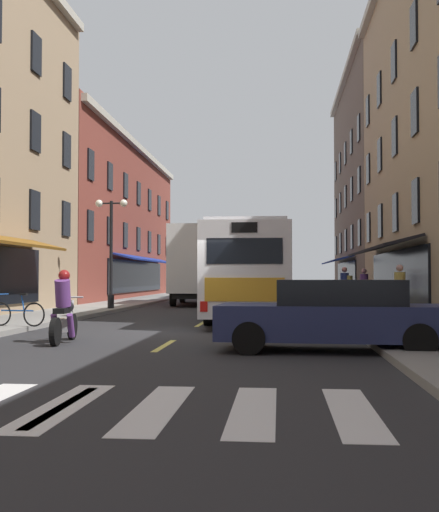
% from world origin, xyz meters
% --- Properties ---
extents(ground_plane, '(34.80, 80.00, 0.10)m').
position_xyz_m(ground_plane, '(0.00, 0.00, -0.05)').
color(ground_plane, '#28282B').
extents(lane_centre_dashes, '(0.14, 73.90, 0.01)m').
position_xyz_m(lane_centre_dashes, '(0.00, -0.25, 0.00)').
color(lane_centre_dashes, '#DBCC4C').
rests_on(lane_centre_dashes, ground).
extents(crosswalk_near, '(7.10, 2.80, 0.01)m').
position_xyz_m(crosswalk_near, '(0.00, -10.00, 0.00)').
color(crosswalk_near, silver).
rests_on(crosswalk_near, ground).
extents(sidewalk_right, '(3.00, 80.00, 0.14)m').
position_xyz_m(sidewalk_right, '(5.90, 0.00, 0.07)').
color(sidewalk_right, gray).
rests_on(sidewalk_right, ground).
extents(transit_bus, '(2.85, 12.50, 3.19)m').
position_xyz_m(transit_bus, '(1.42, 6.12, 1.68)').
color(transit_bus, white).
rests_on(transit_bus, ground).
extents(box_truck, '(2.79, 8.14, 4.11)m').
position_xyz_m(box_truck, '(-1.94, 17.00, 2.12)').
color(box_truck, '#B21E19').
rests_on(box_truck, ground).
extents(sedan_near, '(4.66, 2.12, 1.44)m').
position_xyz_m(sedan_near, '(3.58, -4.22, 0.73)').
color(sedan_near, navy).
rests_on(sedan_near, ground).
extents(sedan_mid, '(2.00, 4.64, 1.30)m').
position_xyz_m(sedan_mid, '(-1.69, 25.80, 0.67)').
color(sedan_mid, black).
rests_on(sedan_mid, ground).
extents(motorcycle_rider, '(0.62, 2.07, 1.66)m').
position_xyz_m(motorcycle_rider, '(-2.38, -3.13, 0.71)').
color(motorcycle_rider, black).
rests_on(motorcycle_rider, ground).
extents(bicycle_near, '(1.69, 0.49, 0.91)m').
position_xyz_m(bicycle_near, '(-4.71, -0.23, 0.50)').
color(bicycle_near, black).
rests_on(bicycle_near, sidewalk_left).
extents(pedestrian_near, '(0.52, 0.44, 1.80)m').
position_xyz_m(pedestrian_near, '(5.33, 10.73, 1.10)').
color(pedestrian_near, black).
rests_on(pedestrian_near, sidewalk_right).
extents(pedestrian_mid, '(0.36, 0.36, 1.77)m').
position_xyz_m(pedestrian_mid, '(6.45, 4.24, 1.06)').
color(pedestrian_mid, '#B29947').
rests_on(pedestrian_mid, sidewalk_right).
extents(pedestrian_rear, '(0.36, 0.36, 1.74)m').
position_xyz_m(pedestrian_rear, '(6.22, 11.28, 1.04)').
color(pedestrian_rear, '#B29947').
rests_on(pedestrian_rear, sidewalk_right).
extents(street_lamp_twin, '(1.42, 0.32, 4.75)m').
position_xyz_m(street_lamp_twin, '(-4.81, 9.94, 2.78)').
color(street_lamp_twin, black).
rests_on(street_lamp_twin, sidewalk_left).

